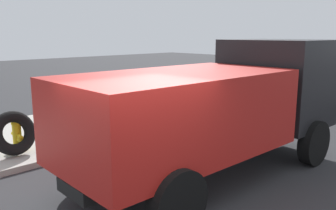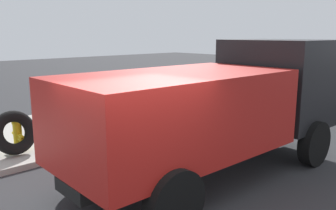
{
  "view_description": "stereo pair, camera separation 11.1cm",
  "coord_description": "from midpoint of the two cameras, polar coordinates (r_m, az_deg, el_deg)",
  "views": [
    {
      "loc": [
        -3.41,
        -3.95,
        3.15
      ],
      "look_at": [
        2.86,
        2.53,
        1.34
      ],
      "focal_mm": 38.07,
      "sensor_mm": 36.0,
      "label": 1
    },
    {
      "loc": [
        -3.33,
        -4.03,
        3.15
      ],
      "look_at": [
        2.86,
        2.53,
        1.34
      ],
      "focal_mm": 38.07,
      "sensor_mm": 36.0,
      "label": 2
    }
  ],
  "objects": [
    {
      "name": "sidewalk_curb",
      "position": [
        11.44,
        -25.33,
        -5.37
      ],
      "size": [
        36.0,
        5.0,
        0.15
      ],
      "primitive_type": "cube",
      "color": "#ADA89E",
      "rests_on": "ground"
    },
    {
      "name": "loose_tire",
      "position": [
        9.68,
        -23.78,
        -4.14
      ],
      "size": [
        1.15,
        0.66,
        1.15
      ],
      "primitive_type": "torus",
      "rotation": [
        1.27,
        0.0,
        0.06
      ],
      "color": "black",
      "rests_on": "sidewalk_curb"
    },
    {
      "name": "fire_hydrant",
      "position": [
        9.95,
        -23.31,
        -4.28
      ],
      "size": [
        0.25,
        0.57,
        0.9
      ],
      "color": "yellow",
      "rests_on": "sidewalk_curb"
    },
    {
      "name": "dump_truck_red",
      "position": [
        8.01,
        7.82,
        0.17
      ],
      "size": [
        7.07,
        2.96,
        3.0
      ],
      "color": "red",
      "rests_on": "ground"
    }
  ]
}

